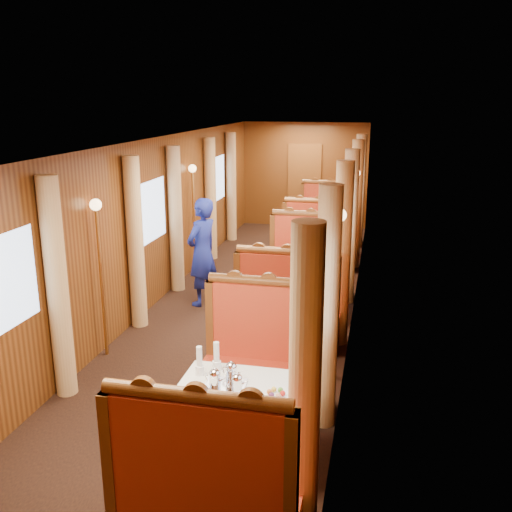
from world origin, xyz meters
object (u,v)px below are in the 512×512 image
(banquette_near_fwd, at_px, (206,498))
(banquette_far_aft, at_px, (329,223))
(tea_tray, at_px, (226,385))
(steward, at_px, (202,252))
(banquette_far_fwd, at_px, (319,246))
(rose_vase_mid, at_px, (297,256))
(banquette_mid_aft, at_px, (308,269))
(table_near, at_px, (242,424))
(fruit_plate, at_px, (276,394))
(banquette_mid_fwd, at_px, (288,314))
(rose_vase_far, at_px, (326,209))
(passenger, at_px, (307,254))
(table_mid, at_px, (299,292))
(teapot_left, at_px, (215,381))
(teapot_back, at_px, (231,374))
(teapot_right, at_px, (237,385))
(banquette_near_aft, at_px, (265,366))
(table_far, at_px, (324,236))

(banquette_near_fwd, xyz_separation_m, banquette_far_aft, (0.00, 9.03, 0.00))
(tea_tray, xyz_separation_m, steward, (-1.39, 3.76, 0.07))
(banquette_far_fwd, xyz_separation_m, rose_vase_mid, (-0.04, -2.52, 0.50))
(banquette_near_fwd, distance_m, banquette_mid_aft, 5.53)
(table_near, bearing_deg, fruit_plate, -22.01)
(banquette_mid_fwd, bearing_deg, rose_vase_far, 89.61)
(banquette_far_fwd, height_order, passenger, banquette_far_fwd)
(tea_tray, height_order, passenger, passenger)
(table_mid, height_order, passenger, passenger)
(tea_tray, bearing_deg, teapot_left, -146.29)
(tea_tray, height_order, rose_vase_mid, rose_vase_mid)
(banquette_near_fwd, distance_m, banquette_far_aft, 9.03)
(table_near, xyz_separation_m, steward, (-1.52, 3.72, 0.45))
(banquette_mid_aft, height_order, banquette_far_fwd, same)
(table_near, bearing_deg, passenger, 90.00)
(teapot_back, bearing_deg, fruit_plate, -5.79)
(tea_tray, xyz_separation_m, fruit_plate, (0.45, -0.09, 0.01))
(tea_tray, relative_size, teapot_right, 2.28)
(rose_vase_far, bearing_deg, table_near, -90.25)
(banquette_mid_fwd, height_order, tea_tray, banquette_mid_fwd)
(banquette_near_fwd, distance_m, fruit_plate, 1.00)
(banquette_mid_aft, xyz_separation_m, banquette_far_aft, (0.00, 3.50, 0.00))
(teapot_back, bearing_deg, banquette_near_aft, 101.73)
(banquette_mid_aft, relative_size, teapot_back, 8.31)
(steward, relative_size, passenger, 2.17)
(banquette_far_aft, bearing_deg, table_far, -90.00)
(table_near, height_order, banquette_mid_aft, banquette_mid_aft)
(banquette_near_aft, bearing_deg, teapot_left, -100.34)
(banquette_near_aft, height_order, banquette_far_fwd, same)
(banquette_mid_aft, bearing_deg, fruit_plate, -86.04)
(table_mid, relative_size, banquette_mid_aft, 0.78)
(banquette_far_aft, xyz_separation_m, teapot_back, (-0.10, -7.96, 0.39))
(banquette_near_fwd, bearing_deg, rose_vase_mid, 90.51)
(banquette_near_fwd, distance_m, rose_vase_far, 8.00)
(banquette_far_fwd, xyz_separation_m, steward, (-1.52, -2.26, 0.40))
(banquette_far_fwd, height_order, tea_tray, banquette_far_fwd)
(table_far, bearing_deg, banquette_mid_fwd, -90.00)
(banquette_near_fwd, relative_size, teapot_back, 8.31)
(teapot_left, bearing_deg, banquette_far_aft, 95.14)
(table_far, height_order, teapot_right, teapot_right)
(table_mid, height_order, teapot_left, teapot_left)
(banquette_mid_fwd, bearing_deg, fruit_plate, -83.00)
(tea_tray, height_order, teapot_left, teapot_left)
(banquette_near_aft, height_order, table_far, banquette_near_aft)
(table_near, xyz_separation_m, table_far, (0.00, 7.00, 0.00))
(fruit_plate, bearing_deg, banquette_near_fwd, -109.96)
(banquette_mid_fwd, bearing_deg, table_far, 90.00)
(teapot_back, bearing_deg, passenger, 106.26)
(rose_vase_far, bearing_deg, banquette_near_aft, -90.29)
(banquette_far_aft, height_order, teapot_back, banquette_far_aft)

